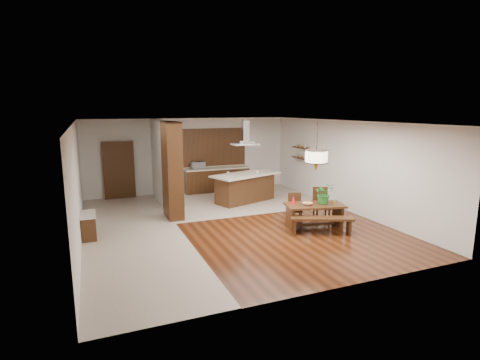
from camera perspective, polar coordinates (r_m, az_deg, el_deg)
name	(u,v)px	position (r m, az deg, el deg)	size (l,w,h in m)	color
room_shell	(230,152)	(10.51, -1.52, 4.24)	(9.00, 9.04, 2.92)	#341609
tile_hallway	(133,235)	(10.35, -16.01, -8.00)	(2.50, 9.00, 0.01)	#B7A998
tile_kitchen	(238,200)	(13.62, -0.25, -3.02)	(5.50, 4.00, 0.01)	#B7A998
soffit_band	(230,123)	(10.45, -1.54, 8.72)	(8.00, 9.00, 0.02)	#3A1C0E
partition_pier	(172,170)	(11.35, -10.29, 1.44)	(0.45, 1.00, 2.90)	black
partition_stub	(160,161)	(13.39, -12.16, 2.79)	(0.18, 2.40, 2.90)	silver
hallway_console	(89,226)	(10.40, -22.07, -6.48)	(0.37, 0.88, 0.63)	black
hallway_doorway	(119,170)	(14.38, -17.97, 1.43)	(1.10, 0.20, 2.10)	black
rear_counter	(217,179)	(15.00, -3.56, 0.09)	(2.60, 0.62, 0.95)	black
kitchen_window	(214,147)	(15.06, -3.94, 5.03)	(2.60, 0.08, 1.50)	#9C562E
shelf_lower	(300,158)	(14.61, 9.19, 3.35)	(0.26, 0.90, 0.04)	black
shelf_upper	(301,147)	(14.56, 9.24, 4.91)	(0.26, 0.90, 0.04)	black
dining_table	(314,210)	(10.61, 11.26, -4.56)	(1.74, 1.15, 0.67)	black
dining_bench	(322,226)	(10.17, 12.33, -6.82)	(1.64, 0.36, 0.46)	black
dining_chair_left	(295,209)	(10.95, 8.40, -4.32)	(0.38, 0.38, 0.86)	black
dining_chair_right	(322,205)	(11.19, 12.34, -3.75)	(0.44, 0.44, 1.00)	black
pendant_lantern	(317,147)	(10.29, 11.62, 4.90)	(0.64, 0.64, 1.31)	#FFF3C3
foliage_plant	(324,193)	(10.60, 12.66, -2.02)	(0.53, 0.46, 0.59)	#26732A
fruit_bowl	(307,204)	(10.44, 10.24, -3.60)	(0.26, 0.26, 0.06)	beige
napkin_cone	(293,200)	(10.47, 8.13, -3.03)	(0.14, 0.14, 0.22)	red
gold_ornament	(334,202)	(10.66, 14.13, -3.33)	(0.07, 0.07, 0.11)	gold
kitchen_island	(245,187)	(13.25, 0.79, -1.12)	(2.68, 1.83, 1.02)	black
range_hood	(245,132)	(12.99, 0.81, 7.29)	(0.90, 0.55, 0.87)	silver
island_cup	(257,172)	(13.19, 2.64, 1.21)	(0.12, 0.12, 0.09)	white
microwave	(198,165)	(14.70, -6.45, 2.26)	(0.51, 0.35, 0.28)	silver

